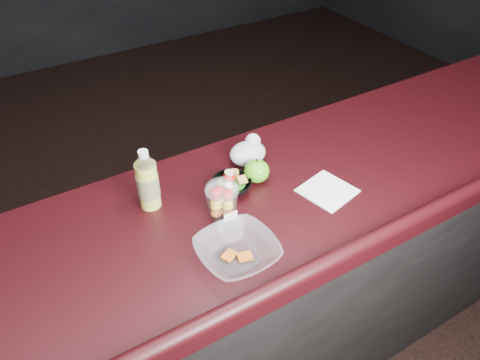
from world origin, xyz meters
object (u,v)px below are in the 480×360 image
at_px(green_apple, 257,171).
at_px(lemonade_bottle, 148,183).
at_px(fruit_cup, 222,200).
at_px(takeout_bowl, 237,251).
at_px(snack_bowl, 231,185).

bearing_deg(green_apple, lemonade_bottle, 169.20).
xyz_separation_m(lemonade_bottle, fruit_cup, (0.17, -0.18, -0.01)).
bearing_deg(fruit_cup, takeout_bowl, -105.25).
xyz_separation_m(fruit_cup, green_apple, (0.19, 0.11, -0.04)).
bearing_deg(snack_bowl, takeout_bowl, -117.03).
height_order(lemonade_bottle, takeout_bowl, lemonade_bottle).
distance_m(fruit_cup, green_apple, 0.22).
distance_m(lemonade_bottle, takeout_bowl, 0.37).
relative_size(fruit_cup, takeout_bowl, 0.63).
bearing_deg(snack_bowl, fruit_cup, -131.54).
bearing_deg(lemonade_bottle, fruit_cup, -46.27).
xyz_separation_m(lemonade_bottle, takeout_bowl, (0.12, -0.34, -0.06)).
bearing_deg(snack_bowl, lemonade_bottle, 164.70).
height_order(fruit_cup, snack_bowl, fruit_cup).
bearing_deg(green_apple, takeout_bowl, -131.28).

